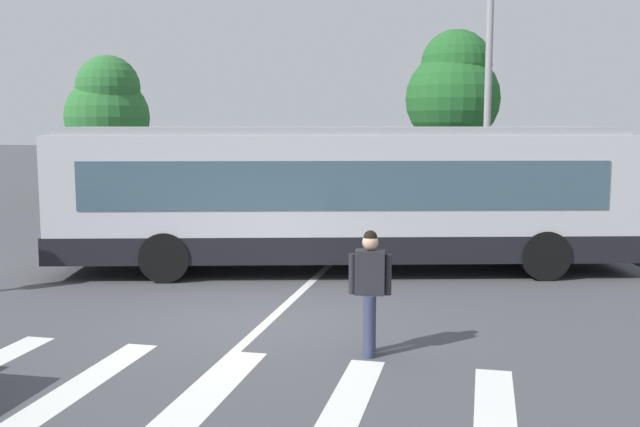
{
  "coord_description": "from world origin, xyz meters",
  "views": [
    {
      "loc": [
        3.46,
        -10.84,
        3.16
      ],
      "look_at": [
        0.2,
        3.62,
        1.3
      ],
      "focal_mm": 40.93,
      "sensor_mm": 36.0,
      "label": 1
    }
  ],
  "objects_px": {
    "parked_car_charcoal": "(239,191)",
    "parked_car_teal": "(480,196)",
    "city_transit_bus": "(342,196)",
    "pedestrian_crossing_street": "(370,285)",
    "parked_car_red": "(309,195)",
    "parked_car_white": "(387,196)",
    "background_tree_right": "(454,89)",
    "twin_arm_street_lamp": "(490,23)",
    "background_tree_left": "(108,109)"
  },
  "relations": [
    {
      "from": "city_transit_bus",
      "to": "parked_car_red",
      "type": "distance_m",
      "value": 8.71
    },
    {
      "from": "parked_car_teal",
      "to": "pedestrian_crossing_street",
      "type": "bearing_deg",
      "value": -95.27
    },
    {
      "from": "parked_car_red",
      "to": "background_tree_right",
      "type": "bearing_deg",
      "value": 58.01
    },
    {
      "from": "city_transit_bus",
      "to": "twin_arm_street_lamp",
      "type": "relative_size",
      "value": 1.28
    },
    {
      "from": "parked_car_red",
      "to": "twin_arm_street_lamp",
      "type": "bearing_deg",
      "value": -19.13
    },
    {
      "from": "background_tree_left",
      "to": "parked_car_white",
      "type": "bearing_deg",
      "value": -10.99
    },
    {
      "from": "parked_car_charcoal",
      "to": "parked_car_red",
      "type": "distance_m",
      "value": 2.78
    },
    {
      "from": "city_transit_bus",
      "to": "pedestrian_crossing_street",
      "type": "xyz_separation_m",
      "value": [
        1.48,
        -5.64,
        -0.62
      ]
    },
    {
      "from": "parked_car_charcoal",
      "to": "background_tree_right",
      "type": "distance_m",
      "value": 10.16
    },
    {
      "from": "parked_car_red",
      "to": "parked_car_white",
      "type": "distance_m",
      "value": 2.56
    },
    {
      "from": "pedestrian_crossing_street",
      "to": "parked_car_white",
      "type": "relative_size",
      "value": 0.38
    },
    {
      "from": "parked_car_teal",
      "to": "background_tree_right",
      "type": "distance_m",
      "value": 7.35
    },
    {
      "from": "background_tree_left",
      "to": "pedestrian_crossing_street",
      "type": "bearing_deg",
      "value": -51.85
    },
    {
      "from": "parked_car_red",
      "to": "parked_car_teal",
      "type": "bearing_deg",
      "value": 7.67
    },
    {
      "from": "background_tree_left",
      "to": "city_transit_bus",
      "type": "bearing_deg",
      "value": -43.18
    },
    {
      "from": "background_tree_right",
      "to": "twin_arm_street_lamp",
      "type": "bearing_deg",
      "value": -81.46
    },
    {
      "from": "background_tree_right",
      "to": "parked_car_charcoal",
      "type": "bearing_deg",
      "value": -138.18
    },
    {
      "from": "parked_car_red",
      "to": "parked_car_teal",
      "type": "height_order",
      "value": "same"
    },
    {
      "from": "pedestrian_crossing_street",
      "to": "parked_car_teal",
      "type": "height_order",
      "value": "pedestrian_crossing_street"
    },
    {
      "from": "parked_car_white",
      "to": "background_tree_left",
      "type": "xyz_separation_m",
      "value": [
        -11.07,
        2.15,
        2.91
      ]
    },
    {
      "from": "parked_car_charcoal",
      "to": "background_tree_right",
      "type": "height_order",
      "value": "background_tree_right"
    },
    {
      "from": "parked_car_teal",
      "to": "parked_car_red",
      "type": "bearing_deg",
      "value": -172.33
    },
    {
      "from": "city_transit_bus",
      "to": "parked_car_white",
      "type": "distance_m",
      "value": 8.41
    },
    {
      "from": "parked_car_charcoal",
      "to": "parked_car_red",
      "type": "height_order",
      "value": "same"
    },
    {
      "from": "background_tree_right",
      "to": "parked_car_red",
      "type": "bearing_deg",
      "value": -121.99
    },
    {
      "from": "city_transit_bus",
      "to": "pedestrian_crossing_street",
      "type": "bearing_deg",
      "value": -75.27
    },
    {
      "from": "city_transit_bus",
      "to": "background_tree_right",
      "type": "xyz_separation_m",
      "value": [
        1.65,
        15.2,
        2.91
      ]
    },
    {
      "from": "parked_car_teal",
      "to": "background_tree_left",
      "type": "height_order",
      "value": "background_tree_left"
    },
    {
      "from": "parked_car_charcoal",
      "to": "parked_car_white",
      "type": "bearing_deg",
      "value": -5.76
    },
    {
      "from": "pedestrian_crossing_street",
      "to": "parked_car_charcoal",
      "type": "relative_size",
      "value": 0.38
    },
    {
      "from": "parked_car_white",
      "to": "twin_arm_street_lamp",
      "type": "relative_size",
      "value": 0.47
    },
    {
      "from": "city_transit_bus",
      "to": "twin_arm_street_lamp",
      "type": "distance_m",
      "value": 8.19
    },
    {
      "from": "parked_car_charcoal",
      "to": "parked_car_red",
      "type": "relative_size",
      "value": 1.0
    },
    {
      "from": "city_transit_bus",
      "to": "pedestrian_crossing_street",
      "type": "relative_size",
      "value": 7.2
    },
    {
      "from": "twin_arm_street_lamp",
      "to": "parked_car_teal",
      "type": "bearing_deg",
      "value": 93.51
    },
    {
      "from": "parked_car_teal",
      "to": "background_tree_right",
      "type": "xyz_separation_m",
      "value": [
        -1.18,
        6.22,
        3.73
      ]
    },
    {
      "from": "parked_car_red",
      "to": "background_tree_left",
      "type": "xyz_separation_m",
      "value": [
        -8.51,
        2.28,
        2.91
      ]
    },
    {
      "from": "background_tree_left",
      "to": "parked_car_charcoal",
      "type": "bearing_deg",
      "value": -15.57
    },
    {
      "from": "parked_car_red",
      "to": "background_tree_left",
      "type": "relative_size",
      "value": 0.79
    },
    {
      "from": "pedestrian_crossing_street",
      "to": "parked_car_teal",
      "type": "distance_m",
      "value": 14.69
    },
    {
      "from": "parked_car_teal",
      "to": "parked_car_white",
      "type": "bearing_deg",
      "value": -168.35
    },
    {
      "from": "parked_car_charcoal",
      "to": "background_tree_left",
      "type": "distance_m",
      "value": 6.7
    },
    {
      "from": "parked_car_charcoal",
      "to": "twin_arm_street_lamp",
      "type": "height_order",
      "value": "twin_arm_street_lamp"
    },
    {
      "from": "pedestrian_crossing_street",
      "to": "background_tree_right",
      "type": "distance_m",
      "value": 21.14
    },
    {
      "from": "background_tree_right",
      "to": "city_transit_bus",
      "type": "bearing_deg",
      "value": -96.21
    },
    {
      "from": "parked_car_red",
      "to": "parked_car_charcoal",
      "type": "bearing_deg",
      "value": 166.19
    },
    {
      "from": "parked_car_white",
      "to": "background_tree_right",
      "type": "distance_m",
      "value": 7.99
    },
    {
      "from": "parked_car_charcoal",
      "to": "parked_car_teal",
      "type": "xyz_separation_m",
      "value": [
        8.22,
        0.08,
        0.0
      ]
    },
    {
      "from": "twin_arm_street_lamp",
      "to": "background_tree_left",
      "type": "relative_size",
      "value": 1.7
    },
    {
      "from": "twin_arm_street_lamp",
      "to": "background_tree_right",
      "type": "xyz_separation_m",
      "value": [
        -1.34,
        8.94,
        -1.43
      ]
    }
  ]
}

